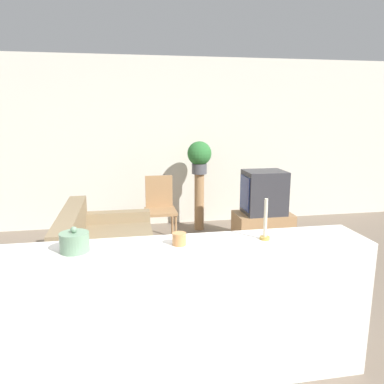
{
  "coord_description": "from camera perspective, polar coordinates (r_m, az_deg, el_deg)",
  "views": [
    {
      "loc": [
        -0.3,
        -2.67,
        1.85
      ],
      "look_at": [
        0.53,
        1.9,
        0.85
      ],
      "focal_mm": 35.0,
      "sensor_mm": 36.0,
      "label": 1
    }
  ],
  "objects": [
    {
      "name": "foreground_counter",
      "position": [
        2.7,
        -2.61,
        -17.99
      ],
      "size": [
        2.68,
        0.44,
        0.99
      ],
      "color": "white",
      "rests_on": "ground_plane"
    },
    {
      "name": "wooden_chair",
      "position": [
        5.42,
        -4.9,
        -2.05
      ],
      "size": [
        0.44,
        0.44,
        0.94
      ],
      "color": "#9E754C",
      "rests_on": "ground_plane"
    },
    {
      "name": "candle_jar",
      "position": [
        2.48,
        -1.96,
        -7.15
      ],
      "size": [
        0.09,
        0.09,
        0.08
      ],
      "color": "#C6844C",
      "rests_on": "foreground_counter"
    },
    {
      "name": "plant_stand",
      "position": [
        5.92,
        1.11,
        -1.5
      ],
      "size": [
        0.15,
        0.15,
        0.9
      ],
      "color": "#9E754C",
      "rests_on": "ground_plane"
    },
    {
      "name": "decorative_bowl",
      "position": [
        2.47,
        -17.46,
        -7.26
      ],
      "size": [
        0.18,
        0.18,
        0.16
      ],
      "color": "gray",
      "rests_on": "foreground_counter"
    },
    {
      "name": "wall_back",
      "position": [
        6.12,
        -7.53,
        7.36
      ],
      "size": [
        9.0,
        0.06,
        2.7
      ],
      "color": "beige",
      "rests_on": "ground_plane"
    },
    {
      "name": "tv_stand",
      "position": [
        5.33,
        10.71,
        -5.66
      ],
      "size": [
        0.78,
        0.48,
        0.48
      ],
      "color": "#9E754C",
      "rests_on": "ground_plane"
    },
    {
      "name": "ground_plane",
      "position": [
        3.26,
        -3.43,
        -22.46
      ],
      "size": [
        14.0,
        14.0,
        0.0
      ],
      "primitive_type": "plane",
      "color": "#756656"
    },
    {
      "name": "candlestick",
      "position": [
        2.61,
        11.09,
        -5.06
      ],
      "size": [
        0.07,
        0.07,
        0.29
      ],
      "color": "#B7933D",
      "rests_on": "foreground_counter"
    },
    {
      "name": "potted_plant",
      "position": [
        5.79,
        1.13,
        5.58
      ],
      "size": [
        0.37,
        0.37,
        0.5
      ],
      "color": "#4C4C51",
      "rests_on": "plant_stand"
    },
    {
      "name": "television",
      "position": [
        5.19,
        10.87,
        -0.05
      ],
      "size": [
        0.55,
        0.45,
        0.59
      ],
      "color": "#333338",
      "rests_on": "tv_stand"
    },
    {
      "name": "couch",
      "position": [
        4.31,
        -12.99,
        -9.48
      ],
      "size": [
        1.0,
        1.62,
        0.8
      ],
      "color": "#847051",
      "rests_on": "ground_plane"
    }
  ]
}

